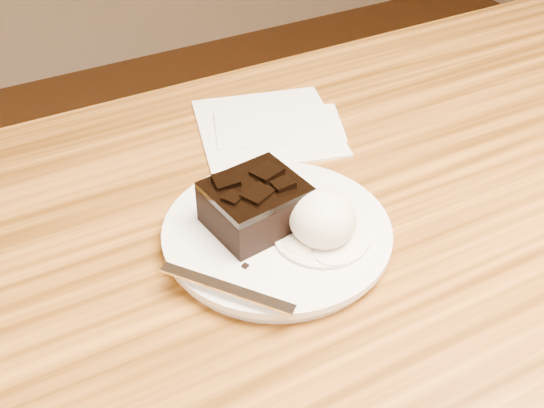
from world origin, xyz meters
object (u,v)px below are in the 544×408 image
ice_cream_scoop (322,219)px  spoon (243,232)px  brownie (255,207)px  napkin (268,126)px  plate (277,235)px

ice_cream_scoop → spoon: (-0.06, 0.03, -0.02)m
brownie → napkin: 0.20m
plate → brownie: brownie is taller
brownie → spoon: (-0.02, -0.01, -0.01)m
ice_cream_scoop → napkin: size_ratio=0.40×
plate → ice_cream_scoop: bearing=-44.8°
ice_cream_scoop → napkin: 0.23m
brownie → napkin: (0.10, 0.17, -0.03)m
plate → napkin: size_ratio=1.35×
plate → napkin: 0.21m
ice_cream_scoop → spoon: ice_cream_scoop is taller
brownie → ice_cream_scoop: (0.05, -0.05, 0.00)m
brownie → plate: bearing=-46.1°
plate → napkin: bearing=64.3°
brownie → spoon: size_ratio=0.46×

